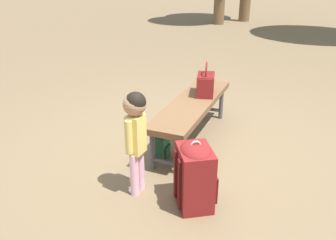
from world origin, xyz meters
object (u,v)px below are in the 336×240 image
object	(u,v)px
backpack_large	(195,174)
child_standing	(136,128)
park_bench	(192,106)
handbag	(206,83)
backpack_small	(161,145)

from	to	relation	value
backpack_large	child_standing	bearing A→B (deg)	-80.70
park_bench	handbag	world-z (taller)	handbag
backpack_large	park_bench	bearing A→B (deg)	-152.90
park_bench	child_standing	xyz separation A→B (m)	(1.09, 0.03, 0.20)
handbag	backpack_large	bearing A→B (deg)	20.90
handbag	backpack_small	distance (m)	0.90
child_standing	backpack_small	bearing A→B (deg)	-168.44
child_standing	backpack_small	distance (m)	0.75
handbag	backpack_large	world-z (taller)	handbag
handbag	park_bench	bearing A→B (deg)	-5.72
backpack_small	park_bench	bearing A→B (deg)	169.90
backpack_small	child_standing	bearing A→B (deg)	11.56
park_bench	backpack_small	world-z (taller)	park_bench
handbag	backpack_small	bearing A→B (deg)	-8.58
handbag	backpack_small	size ratio (longest dim) A/B	1.27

